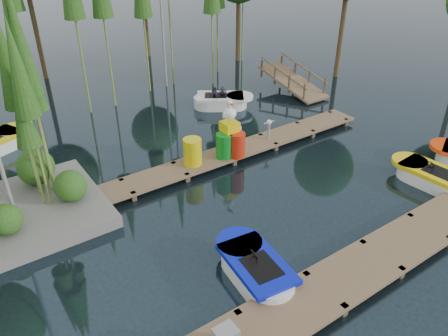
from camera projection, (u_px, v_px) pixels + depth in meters
ground_plane at (220, 209)px, 13.89m from camera, size 90.00×90.00×0.00m
near_dock at (324, 291)px, 10.59m from camera, size 18.00×1.50×0.50m
far_dock at (204, 162)px, 16.03m from camera, size 15.00×1.20×0.50m
lamp_rear at (161, 3)px, 21.47m from camera, size 0.30×0.30×7.25m
ramp at (292, 81)px, 22.61m from camera, size 1.50×3.94×1.49m
boat_blue at (255, 269)px, 11.17m from camera, size 1.56×2.89×0.93m
boat_yellow_near at (430, 177)px, 15.06m from camera, size 1.45×2.82×0.92m
boat_white_far at (221, 101)px, 20.95m from camera, size 3.08×2.67×1.35m
yellow_barrel at (193, 152)px, 15.51m from camera, size 0.66×0.66×0.99m
drum_cluster at (231, 139)px, 16.11m from camera, size 1.24×1.14×2.14m
seagull_post at (269, 126)px, 17.21m from camera, size 0.52×0.28×0.83m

